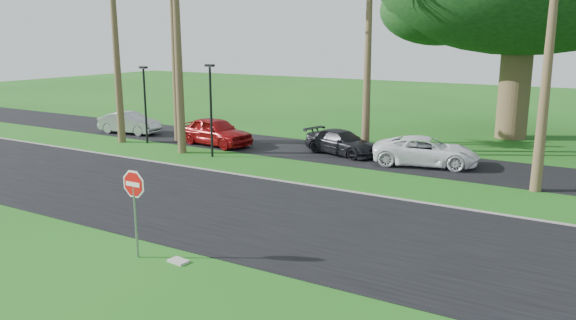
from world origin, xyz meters
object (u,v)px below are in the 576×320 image
at_px(car_red, 216,132).
at_px(stop_sign_near, 134,196).
at_px(car_silver, 130,123).
at_px(car_minivan, 426,152).
at_px(car_dark, 342,143).

bearing_deg(car_red, stop_sign_near, -141.44).
bearing_deg(car_silver, stop_sign_near, -139.98).
distance_m(car_red, car_minivan, 11.65).
relative_size(stop_sign_near, car_silver, 0.65).
height_order(car_silver, car_red, car_red).
bearing_deg(stop_sign_near, car_dark, 94.16).
xyz_separation_m(stop_sign_near, car_minivan, (3.38, 15.11, -1.10)).
distance_m(stop_sign_near, car_silver, 20.88).
xyz_separation_m(stop_sign_near, car_silver, (-15.20, 14.27, -1.11)).
relative_size(car_red, car_dark, 1.08).
relative_size(stop_sign_near, car_dark, 0.62).
bearing_deg(car_dark, stop_sign_near, -161.01).
height_order(car_dark, car_minivan, car_minivan).
bearing_deg(car_minivan, stop_sign_near, 153.89).
xyz_separation_m(car_silver, car_red, (6.98, -0.25, 0.11)).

